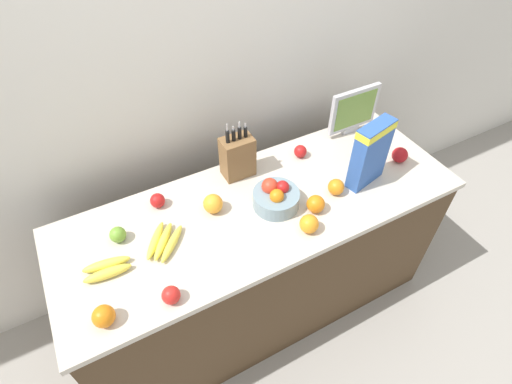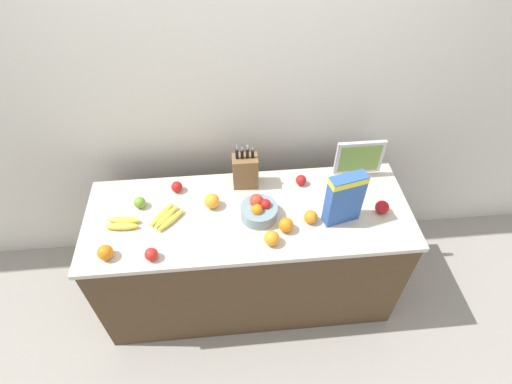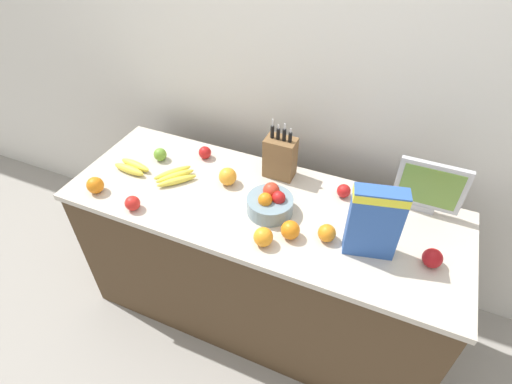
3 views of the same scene
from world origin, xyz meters
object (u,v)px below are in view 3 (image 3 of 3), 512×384
Objects in this scene: knife_block at (280,157)px; apple_near_bananas at (344,191)px; apple_rightmost at (432,258)px; orange_by_cereal at (228,177)px; apple_middle at (132,203)px; orange_near_bowl at (95,185)px; fruit_bowl at (270,203)px; banana_bunch_right at (132,167)px; orange_front_right at (263,237)px; small_monitor at (430,187)px; orange_mid_left at (290,230)px; cereal_box at (375,220)px; apple_leftmost at (205,153)px; apple_rear at (160,154)px; orange_mid_right at (327,233)px; banana_bunch_left at (175,177)px.

apple_near_bananas is (0.34, -0.03, -0.08)m from knife_block.
orange_by_cereal reaches higher than apple_rightmost.
orange_near_bowl is (-0.24, 0.03, 0.01)m from apple_middle.
banana_bunch_right is (-0.76, -0.00, -0.03)m from fruit_bowl.
apple_middle is 0.84× the size of orange_front_right.
small_monitor reaches higher than orange_front_right.
small_monitor is 3.55× the size of orange_mid_left.
cereal_box is 0.45m from orange_front_right.
apple_leftmost is 0.83× the size of orange_near_bowl.
knife_block is 4.56× the size of apple_rear.
orange_front_right is 0.12m from orange_mid_left.
fruit_bowl is 0.29m from orange_mid_right.
cereal_box is 4.14× the size of apple_rightmost.
apple_near_bananas is 0.79× the size of orange_front_right.
banana_bunch_right is 2.97× the size of apple_near_bananas.
apple_rightmost is 1.30m from apple_middle.
orange_mid_right is at bearing -3.64° from banana_bunch_right.
apple_rear is 0.98× the size of apple_middle.
apple_rightmost is at bearing -32.44° from apple_near_bananas.
orange_front_right is (-0.24, -0.13, 0.00)m from orange_mid_right.
knife_block is 3.52× the size of orange_by_cereal.
fruit_bowl is 3.01× the size of apple_middle.
banana_bunch_right is at bearing -120.72° from apple_rear.
banana_bunch_right is (-0.24, -0.02, 0.00)m from banana_bunch_left.
apple_near_bananas is at bearing -172.47° from small_monitor.
apple_rightmost is (0.76, -0.30, -0.07)m from knife_block.
orange_front_right is (0.11, -0.47, -0.07)m from knife_block.
apple_leftmost is (-0.42, -0.02, -0.08)m from knife_block.
orange_by_cereal is at bearing 11.44° from banana_bunch_right.
knife_block is at bearing 43.91° from apple_middle.
orange_mid_right is (0.00, -0.30, 0.01)m from apple_near_bananas.
cereal_box is 1.00m from banana_bunch_left.
orange_front_right reaches higher than apple_near_bananas.
orange_by_cereal is 1.08× the size of orange_mid_left.
apple_middle is at bearing -171.02° from apple_rightmost.
apple_rightmost is (1.47, -0.03, 0.02)m from banana_bunch_right.
orange_by_cereal is 0.64m from orange_near_bowl.
apple_middle reaches higher than apple_leftmost.
knife_block reaches higher than orange_front_right.
orange_mid_right reaches higher than apple_rear.
cereal_box is at bearing -32.87° from knife_block.
apple_rear is at bearing 168.80° from fruit_bowl.
fruit_bowl reaches higher than orange_near_bowl.
orange_mid_right is 0.57m from orange_by_cereal.
orange_mid_left is at bearing -112.44° from apple_near_bananas.
orange_front_right is at bearing -77.25° from knife_block.
apple_rightmost reaches higher than apple_middle.
orange_front_right is (0.57, -0.22, 0.02)m from banana_bunch_left.
orange_front_right is at bearing -175.06° from cereal_box.
apple_near_bananas is 0.97× the size of apple_leftmost.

